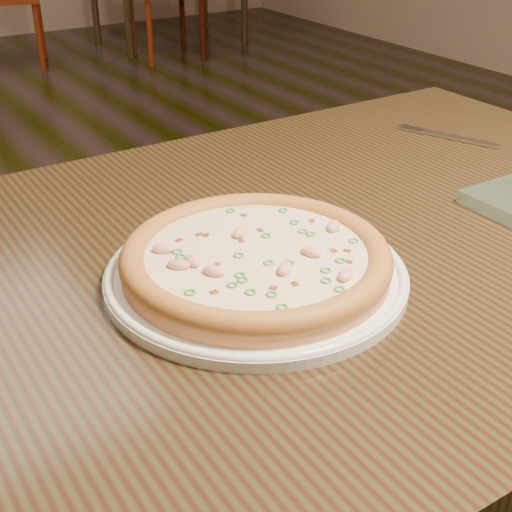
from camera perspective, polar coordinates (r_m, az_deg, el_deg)
ground at (r=1.67m, az=-17.34°, el=-16.27°), size 9.00×9.00×0.00m
hero_table at (r=0.92m, az=4.63°, el=-3.82°), size 1.20×0.80×0.75m
plate at (r=0.77m, az=-0.00°, el=-1.39°), size 0.33×0.33×0.02m
pizza at (r=0.76m, az=-0.00°, el=-0.20°), size 0.29×0.29×0.03m
fork at (r=1.23m, az=15.35°, el=9.19°), size 0.08×0.17×0.00m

